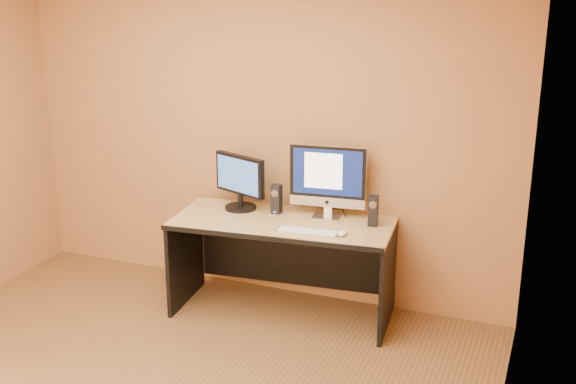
% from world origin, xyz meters
% --- Properties ---
extents(walls, '(4.00, 4.00, 2.60)m').
position_xyz_m(walls, '(0.00, 0.00, 1.30)').
color(walls, '#8E5E39').
rests_on(walls, ground).
extents(desk, '(1.65, 0.85, 0.74)m').
position_xyz_m(desk, '(0.34, 1.61, 0.37)').
color(desk, tan).
rests_on(desk, ground).
extents(imac, '(0.59, 0.27, 0.55)m').
position_xyz_m(imac, '(0.61, 1.80, 1.01)').
color(imac, silver).
rests_on(imac, desk).
extents(second_monitor, '(0.53, 0.39, 0.42)m').
position_xyz_m(second_monitor, '(-0.06, 1.74, 0.95)').
color(second_monitor, black).
rests_on(second_monitor, desk).
extents(speaker_left, '(0.07, 0.07, 0.22)m').
position_xyz_m(speaker_left, '(0.24, 1.75, 0.85)').
color(speaker_left, black).
rests_on(speaker_left, desk).
extents(speaker_right, '(0.08, 0.08, 0.22)m').
position_xyz_m(speaker_right, '(0.98, 1.76, 0.85)').
color(speaker_right, black).
rests_on(speaker_right, desk).
extents(keyboard, '(0.44, 0.14, 0.02)m').
position_xyz_m(keyboard, '(0.60, 1.44, 0.75)').
color(keyboard, silver).
rests_on(keyboard, desk).
extents(mouse, '(0.06, 0.10, 0.04)m').
position_xyz_m(mouse, '(0.84, 1.48, 0.76)').
color(mouse, white).
rests_on(mouse, desk).
extents(cable_a, '(0.11, 0.20, 0.01)m').
position_xyz_m(cable_a, '(0.70, 1.94, 0.74)').
color(cable_a, black).
rests_on(cable_a, desk).
extents(cable_b, '(0.06, 0.17, 0.01)m').
position_xyz_m(cable_b, '(0.59, 1.92, 0.74)').
color(cable_b, black).
rests_on(cable_b, desk).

